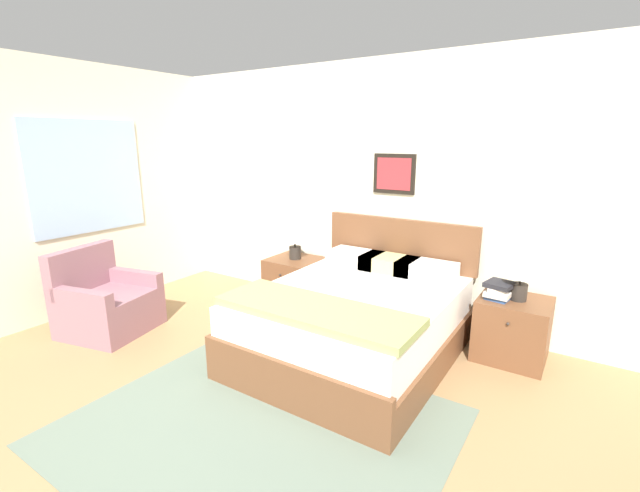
% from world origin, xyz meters
% --- Properties ---
extents(ground_plane, '(16.00, 16.00, 0.00)m').
position_xyz_m(ground_plane, '(0.00, 0.00, 0.00)').
color(ground_plane, '#99754C').
extents(wall_back, '(7.82, 0.09, 2.60)m').
position_xyz_m(wall_back, '(0.00, 2.67, 1.30)').
color(wall_back, beige).
rests_on(wall_back, ground_plane).
extents(wall_left, '(0.08, 5.04, 2.60)m').
position_xyz_m(wall_left, '(-2.74, 1.31, 1.30)').
color(wall_left, beige).
rests_on(wall_left, ground_plane).
extents(area_rug_main, '(2.34, 1.96, 0.01)m').
position_xyz_m(area_rug_main, '(0.19, 0.44, 0.00)').
color(area_rug_main, slate).
rests_on(area_rug_main, ground_plane).
extents(bed, '(1.55, 1.91, 1.06)m').
position_xyz_m(bed, '(0.25, 1.65, 0.33)').
color(bed, brown).
rests_on(bed, ground_plane).
extents(armchair, '(0.87, 0.88, 0.81)m').
position_xyz_m(armchair, '(-2.02, 0.76, 0.27)').
color(armchair, '#8E606B').
rests_on(armchair, ground_plane).
extents(nightstand_near_window, '(0.56, 0.54, 0.53)m').
position_xyz_m(nightstand_near_window, '(-0.89, 2.33, 0.26)').
color(nightstand_near_window, brown).
rests_on(nightstand_near_window, ground_plane).
extents(nightstand_by_door, '(0.56, 0.54, 0.53)m').
position_xyz_m(nightstand_by_door, '(1.39, 2.33, 0.26)').
color(nightstand_by_door, brown).
rests_on(nightstand_by_door, ground_plane).
extents(table_lamp_near_window, '(0.24, 0.24, 0.40)m').
position_xyz_m(table_lamp_near_window, '(-0.89, 2.33, 0.79)').
color(table_lamp_near_window, '#2D2823').
rests_on(table_lamp_near_window, nightstand_near_window).
extents(table_lamp_by_door, '(0.24, 0.24, 0.40)m').
position_xyz_m(table_lamp_by_door, '(1.40, 2.33, 0.79)').
color(table_lamp_by_door, '#2D2823').
rests_on(table_lamp_by_door, nightstand_by_door).
extents(book_thick_bottom, '(0.20, 0.23, 0.03)m').
position_xyz_m(book_thick_bottom, '(1.26, 2.28, 0.54)').
color(book_thick_bottom, '#335693').
rests_on(book_thick_bottom, nightstand_by_door).
extents(book_hardcover_middle, '(0.21, 0.26, 0.04)m').
position_xyz_m(book_hardcover_middle, '(1.26, 2.28, 0.58)').
color(book_hardcover_middle, silver).
rests_on(book_hardcover_middle, book_thick_bottom).
extents(book_novel_upper, '(0.15, 0.22, 0.04)m').
position_xyz_m(book_novel_upper, '(1.26, 2.28, 0.62)').
color(book_novel_upper, silver).
rests_on(book_novel_upper, book_hardcover_middle).
extents(book_slim_near_top, '(0.25, 0.26, 0.04)m').
position_xyz_m(book_slim_near_top, '(1.26, 2.28, 0.65)').
color(book_slim_near_top, '#232328').
rests_on(book_slim_near_top, book_novel_upper).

